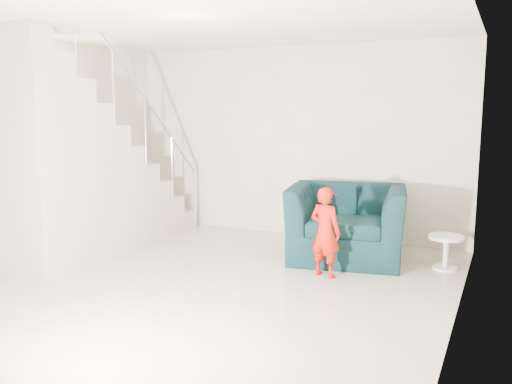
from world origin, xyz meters
TOP-DOWN VIEW (x-y plane):
  - floor at (0.00, 0.00)m, footprint 5.50×5.50m
  - ceiling at (0.00, 0.00)m, footprint 5.50×5.50m
  - back_wall at (0.00, 2.75)m, footprint 5.00×0.00m
  - left_wall at (-2.50, 0.00)m, footprint 0.00×5.50m
  - right_wall at (2.50, 0.00)m, footprint 0.00×5.50m
  - armchair at (1.09, 1.81)m, footprint 1.59×1.45m
  - toddler at (1.08, 1.00)m, footprint 0.41×0.32m
  - side_table at (2.25, 1.84)m, footprint 0.40×0.40m
  - staircase at (-2.00, 0.55)m, footprint 1.02×3.03m
  - cushion at (0.94, 2.15)m, footprint 0.38×0.18m
  - throw at (0.46, 1.85)m, footprint 0.05×0.54m
  - phone at (1.19, 0.99)m, footprint 0.04×0.05m

SIDE VIEW (x-z plane):
  - floor at x=0.00m, z-range 0.00..0.00m
  - side_table at x=2.25m, z-range 0.07..0.46m
  - armchair at x=1.09m, z-range 0.00..0.90m
  - toddler at x=1.08m, z-range 0.00..1.00m
  - throw at x=0.46m, z-range 0.26..0.87m
  - cushion at x=0.94m, z-range 0.51..0.88m
  - phone at x=1.19m, z-range 0.82..0.92m
  - staircase at x=-2.00m, z-range -0.86..2.76m
  - left_wall at x=-2.50m, z-range -1.40..4.10m
  - right_wall at x=2.50m, z-range -1.40..4.10m
  - back_wall at x=0.00m, z-range -1.15..3.85m
  - ceiling at x=0.00m, z-range 2.70..2.70m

